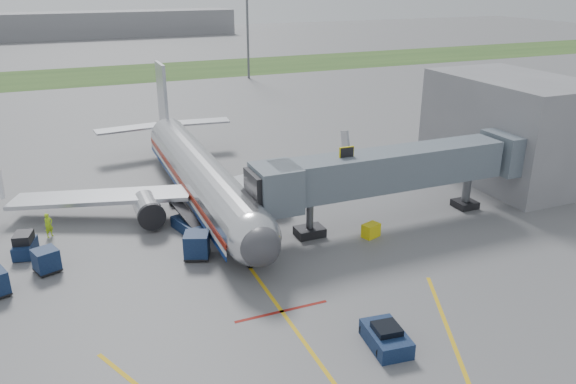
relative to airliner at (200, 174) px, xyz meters
name	(u,v)px	position (x,y,z in m)	size (l,w,h in m)	color
ground	(259,281)	(0.00, -15.25, -2.65)	(400.00, 400.00, 0.00)	#565659
grass_strip	(110,75)	(0.00, 74.75, -2.64)	(300.00, 25.00, 0.01)	#2D4C1E
apron_markings	(305,343)	(0.00, -22.65, -2.64)	(21.52, 50.00, 0.01)	gold
airliner	(200,174)	(0.00, 0.00, 0.00)	(32.10, 35.67, 10.25)	silver
jet_bridge	(388,171)	(12.86, -10.25, 1.82)	(25.30, 4.00, 6.90)	slate
terminal	(511,128)	(30.00, -5.25, 2.35)	(10.00, 16.00, 10.00)	slate
light_mast_right	(247,22)	(25.00, 59.75, 8.13)	(2.00, 0.44, 20.40)	#595B60
distant_terminal	(48,26)	(-10.00, 154.75, 1.35)	(120.00, 14.00, 8.00)	slate
pushback_tug	(386,338)	(4.00, -24.59, -2.10)	(2.23, 3.30, 1.30)	#0C1737
baggage_tug	(25,245)	(-14.43, -5.21, -1.89)	(1.80, 2.68, 1.72)	#0C1737
baggage_cart_a	(46,261)	(-13.01, -8.49, -1.79)	(1.99, 1.99, 1.67)	#0C1737
baggage_cart_b	(197,245)	(-3.00, -10.44, -1.68)	(2.28, 2.28, 1.90)	#0C1737
belt_loader	(189,226)	(-2.52, -5.91, -2.11)	(2.37, 4.54, 2.14)	#0C1737
ground_power_cart	(371,230)	(10.32, -12.25, -2.12)	(1.56, 1.28, 1.07)	yellow
ramp_worker	(49,225)	(-12.74, -2.60, -1.67)	(0.71, 0.46, 1.94)	#A8DA19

